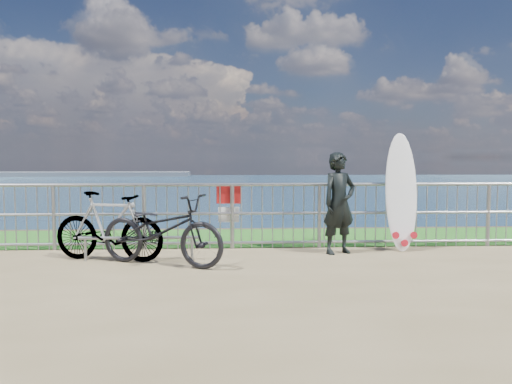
{
  "coord_description": "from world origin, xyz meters",
  "views": [
    {
      "loc": [
        -0.53,
        -6.89,
        1.57
      ],
      "look_at": [
        -0.12,
        1.2,
        1.0
      ],
      "focal_mm": 35.0,
      "sensor_mm": 36.0,
      "label": 1
    }
  ],
  "objects": [
    {
      "name": "surfboard",
      "position": [
        2.34,
        1.33,
        0.92
      ],
      "size": [
        0.57,
        0.52,
        1.99
      ],
      "color": "white",
      "rests_on": "ground"
    },
    {
      "name": "surfer",
      "position": [
        1.23,
        1.07,
        0.82
      ],
      "size": [
        0.71,
        0.6,
        1.65
      ],
      "primitive_type": "imported",
      "rotation": [
        0.0,
        0.0,
        0.41
      ],
      "color": "black",
      "rests_on": "ground"
    },
    {
      "name": "bicycle_near",
      "position": [
        -1.53,
        0.31,
        0.52
      ],
      "size": [
        2.09,
        1.44,
        1.04
      ],
      "primitive_type": "imported",
      "rotation": [
        0.0,
        0.0,
        1.15
      ],
      "color": "black",
      "rests_on": "ground"
    },
    {
      "name": "bike_rack",
      "position": [
        -1.92,
        0.66,
        0.31
      ],
      "size": [
        1.8,
        0.05,
        0.37
      ],
      "color": "gray",
      "rests_on": "ground"
    },
    {
      "name": "bicycle_far",
      "position": [
        -2.37,
        0.68,
        0.53
      ],
      "size": [
        1.82,
        0.92,
        1.05
      ],
      "primitive_type": "imported",
      "rotation": [
        0.0,
        0.0,
        1.31
      ],
      "color": "black",
      "rests_on": "ground"
    },
    {
      "name": "seascape",
      "position": [
        -43.75,
        147.49,
        -4.03
      ],
      "size": [
        260.0,
        260.0,
        5.0
      ],
      "color": "brown",
      "rests_on": "ground"
    },
    {
      "name": "railing",
      "position": [
        0.01,
        1.6,
        0.58
      ],
      "size": [
        10.06,
        0.1,
        1.13
      ],
      "color": "gray",
      "rests_on": "ground"
    },
    {
      "name": "grass_strip",
      "position": [
        0.0,
        2.7,
        0.01
      ],
      "size": [
        120.0,
        120.0,
        0.0
      ],
      "primitive_type": "plane",
      "color": "#21671C",
      "rests_on": "ground"
    }
  ]
}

